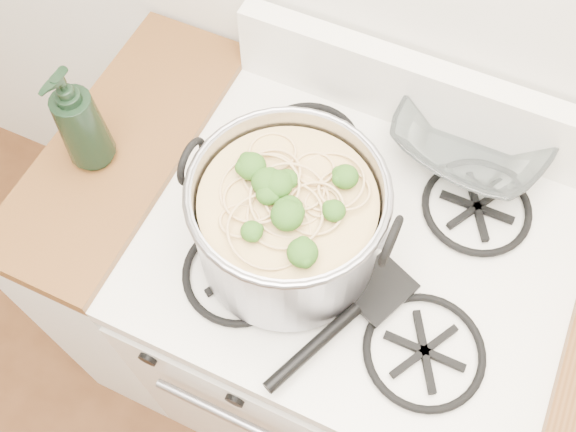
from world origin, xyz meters
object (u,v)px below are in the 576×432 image
at_px(stock_pot, 288,222).
at_px(gas_range, 341,327).
at_px(glass_bowl, 472,139).
at_px(spatula, 380,287).
at_px(bottle, 78,119).

bearing_deg(stock_pot, gas_range, 34.46).
xyz_separation_m(gas_range, glass_bowl, (0.12, 0.28, 0.50)).
distance_m(gas_range, stock_pot, 0.60).
distance_m(stock_pot, glass_bowl, 0.43).
distance_m(spatula, glass_bowl, 0.36).
relative_size(glass_bowl, bottle, 0.51).
distance_m(stock_pot, spatula, 0.20).
relative_size(gas_range, stock_pot, 2.66).
relative_size(spatula, glass_bowl, 2.63).
xyz_separation_m(stock_pot, spatula, (0.17, -0.00, -0.09)).
distance_m(gas_range, glass_bowl, 0.59).
relative_size(stock_pot, spatula, 1.12).
bearing_deg(stock_pot, spatula, -1.59).
height_order(gas_range, spatula, spatula).
height_order(gas_range, stock_pot, stock_pot).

